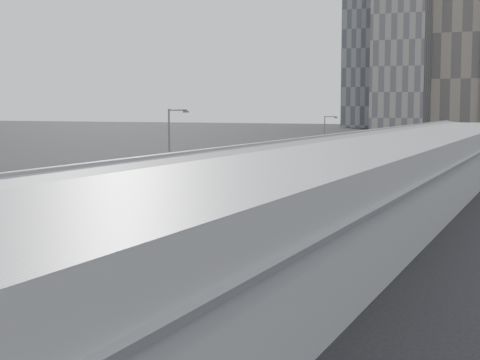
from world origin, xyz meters
The scene contains 18 objects.
sidewalk centered at (9.00, 55.00, 0.06)m, with size 10.00×170.00×0.12m, color gray.
lane_line centered at (-1.50, 55.00, 0.01)m, with size 0.12×160.00×0.02m, color gold.
depot centered at (12.99, 55.00, 3.51)m, with size 12.45×160.40×7.20m.
bus_1 centered at (1.98, 19.73, 1.49)m, with size 2.72×12.12×3.53m.
bus_2 centered at (2.32, 33.05, 1.64)m, with size 3.75×13.44×3.88m.
bus_3 centered at (2.65, 48.68, 1.56)m, with size 3.80×12.87×3.71m.
bus_4 centered at (1.64, 61.03, 1.60)m, with size 3.57×13.13×3.79m.
bus_5 centered at (2.10, 75.80, 1.52)m, with size 2.84×12.41×3.61m.
bus_6 centered at (2.09, 91.32, 1.68)m, with size 3.50×13.71×3.97m.
bus_7 centered at (2.52, 102.78, 1.70)m, with size 3.53×13.93×4.03m.
bus_8 centered at (2.01, 119.98, 1.48)m, with size 2.71×12.05×3.52m.
tree_1 centered at (5.56, 30.28, 3.44)m, with size 2.48×2.48×4.69m.
tree_2 centered at (5.90, 54.83, 2.88)m, with size 1.81×1.81×3.81m.
tree_3 centered at (5.48, 76.58, 3.74)m, with size 2.46×2.46×4.98m.
street_lamp_near centered at (-4.41, 45.25, 5.52)m, with size 2.04×0.22×9.64m.
street_lamp_far centered at (-4.26, 91.79, 4.93)m, with size 2.04×0.22×8.49m.
shipping_container centered at (-5.06, 110.28, 1.30)m, with size 2.61×6.24×2.60m, color #154623.
suv centered at (-4.58, 122.76, 0.89)m, with size 2.97×6.43×1.79m, color black.
Camera 1 is at (27.45, -12.17, 9.82)m, focal length 55.00 mm.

